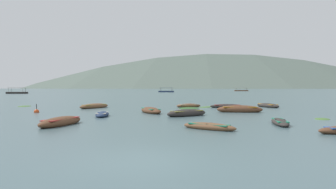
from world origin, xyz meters
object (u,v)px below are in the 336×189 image
rowboat_10 (102,114)px  rowboat_2 (61,122)px  rowboat_1 (189,106)px  mooring_buoy (37,112)px  rowboat_0 (268,106)px  rowboat_9 (227,106)px  ferry_2 (241,90)px  ferry_0 (17,93)px  rowboat_5 (240,109)px  rowboat_7 (151,111)px  ferry_1 (166,91)px  rowboat_4 (94,106)px  rowboat_3 (280,122)px  rowboat_6 (209,127)px  rowboat_8 (187,113)px

rowboat_10 → rowboat_2: bearing=-98.8°
rowboat_1 → rowboat_10: 13.53m
rowboat_10 → mooring_buoy: size_ratio=3.44×
rowboat_0 → rowboat_9: rowboat_0 is taller
ferry_2 → ferry_0: bearing=-135.9°
mooring_buoy → rowboat_1: bearing=31.9°
rowboat_5 → mooring_buoy: 18.70m
rowboat_9 → rowboat_10: (-11.28, -10.88, -0.02)m
rowboat_2 → rowboat_7: size_ratio=1.01×
ferry_0 → ferry_1: (55.03, 45.42, -0.00)m
rowboat_2 → rowboat_4: rowboat_4 is taller
rowboat_9 → rowboat_0: bearing=13.7°
rowboat_3 → rowboat_4: 21.16m
rowboat_2 → rowboat_3: 13.44m
rowboat_0 → rowboat_2: 24.60m
rowboat_2 → rowboat_9: size_ratio=1.02×
rowboat_3 → ferry_1: ferry_1 is taller
rowboat_6 → rowboat_8: bearing=99.2°
rowboat_4 → mooring_buoy: mooring_buoy is taller
rowboat_10 → ferry_1: size_ratio=0.39×
mooring_buoy → rowboat_10: bearing=-23.1°
rowboat_1 → rowboat_5: bearing=-55.4°
ferry_1 → mooring_buoy: bearing=-91.1°
ferry_1 → rowboat_2: bearing=-88.5°
rowboat_1 → rowboat_8: 10.93m
rowboat_10 → ferry_0: bearing=124.2°
rowboat_8 → rowboat_9: bearing=65.9°
rowboat_5 → rowboat_6: size_ratio=1.34×
rowboat_1 → rowboat_7: 8.92m
ferry_0 → rowboat_10: bearing=-55.8°
rowboat_1 → ferry_0: 100.71m
rowboat_3 → ferry_0: size_ratio=0.48×
rowboat_0 → rowboat_10: (-16.16, -12.07, -0.04)m
rowboat_8 → mooring_buoy: bearing=170.6°
rowboat_8 → ferry_2: 191.43m
rowboat_10 → mooring_buoy: mooring_buoy is taller
rowboat_3 → rowboat_7: rowboat_7 is taller
rowboat_1 → rowboat_4: size_ratio=0.75×
rowboat_2 → rowboat_5: size_ratio=0.95×
rowboat_0 → rowboat_8: rowboat_8 is taller
rowboat_1 → rowboat_9: size_ratio=0.81×
rowboat_5 → rowboat_6: bearing=-107.5°
rowboat_0 → rowboat_6: bearing=-113.4°
rowboat_2 → rowboat_3: size_ratio=1.12×
rowboat_2 → rowboat_7: 10.07m
mooring_buoy → rowboat_6: bearing=-33.4°
rowboat_2 → rowboat_10: size_ratio=1.26×
rowboat_3 → ferry_1: bearing=97.0°
rowboat_0 → ferry_2: bearing=80.8°
ferry_2 → rowboat_1: bearing=-102.1°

